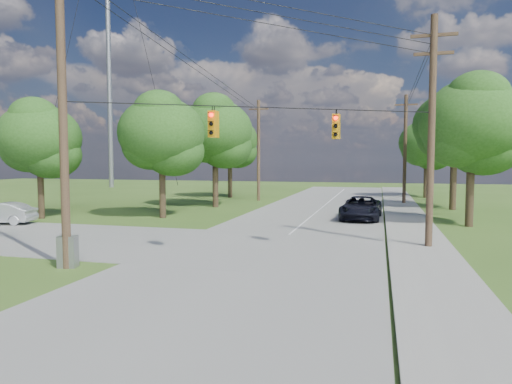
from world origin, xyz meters
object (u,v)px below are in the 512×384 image
(pole_ne, at_px, (432,129))
(pole_north_e, at_px, (405,148))
(car_cross_silver, at_px, (1,213))
(control_cabinet, at_px, (68,252))
(car_main_north, at_px, (361,208))
(pole_sw, at_px, (62,101))
(pole_north_w, at_px, (259,149))

(pole_ne, distance_m, pole_north_e, 22.00)
(car_cross_silver, xyz_separation_m, control_cabinet, (11.64, -8.78, -0.11))
(pole_ne, bearing_deg, car_main_north, 109.31)
(pole_sw, bearing_deg, control_cabinet, 113.16)
(pole_north_w, xyz_separation_m, control_cabinet, (0.35, -29.48, -4.53))
(pole_north_w, bearing_deg, car_main_north, -49.50)
(pole_north_e, height_order, car_cross_silver, pole_north_e)
(pole_ne, distance_m, car_cross_silver, 25.67)
(pole_sw, xyz_separation_m, control_cabinet, (-0.05, 0.12, -5.63))
(pole_ne, height_order, control_cabinet, pole_ne)
(control_cabinet, bearing_deg, pole_north_e, 51.32)
(pole_north_e, xyz_separation_m, car_main_north, (-3.40, -12.29, -4.33))
(pole_north_e, xyz_separation_m, control_cabinet, (-13.55, -29.48, -4.53))
(car_main_north, xyz_separation_m, control_cabinet, (-10.15, -17.19, -0.20))
(pole_sw, relative_size, pole_north_e, 1.20)
(pole_ne, relative_size, pole_north_w, 1.05)
(pole_sw, relative_size, pole_north_w, 1.20)
(car_cross_silver, bearing_deg, pole_sw, 42.20)
(car_cross_silver, xyz_separation_m, car_main_north, (21.79, 8.41, 0.09))
(car_main_north, bearing_deg, pole_sw, -117.78)
(pole_north_e, relative_size, car_cross_silver, 2.43)
(car_cross_silver, distance_m, control_cabinet, 14.58)
(pole_north_e, bearing_deg, pole_ne, -90.00)
(pole_sw, distance_m, car_main_north, 20.76)
(car_cross_silver, bearing_deg, control_cabinet, 42.45)
(pole_north_e, bearing_deg, control_cabinet, -114.69)
(pole_sw, height_order, pole_ne, pole_sw)
(car_cross_silver, bearing_deg, pole_north_w, 140.87)
(pole_north_e, bearing_deg, car_main_north, -105.46)
(pole_sw, distance_m, pole_north_w, 29.62)
(pole_sw, relative_size, car_cross_silver, 2.91)
(pole_north_w, relative_size, control_cabinet, 8.35)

